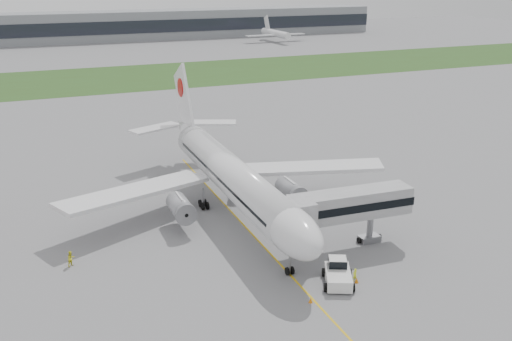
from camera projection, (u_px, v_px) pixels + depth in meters
name	position (u px, v px, depth m)	size (l,w,h in m)	color
ground	(242.00, 223.00, 77.31)	(600.00, 600.00, 0.00)	gray
apron_markings	(256.00, 238.00, 72.95)	(70.00, 70.00, 0.04)	gold
grass_strip	(108.00, 79.00, 182.13)	(600.00, 50.00, 0.02)	#2E4A1C
terminal_building	(72.00, 27.00, 275.81)	(320.00, 22.30, 14.00)	gray
airliner	(229.00, 173.00, 79.71)	(48.13, 53.95, 17.88)	silver
pushback_tug	(338.00, 273.00, 62.23)	(4.69, 5.47, 2.45)	silver
jet_bridge	(343.00, 207.00, 68.22)	(16.64, 4.74, 7.65)	#ABABAE
safety_cone_left	(311.00, 300.00, 58.63)	(0.42, 0.42, 0.58)	orange
safety_cone_right	(357.00, 280.00, 62.38)	(0.43, 0.43, 0.59)	orange
ground_crew_near	(355.00, 275.00, 62.59)	(0.56, 0.37, 1.53)	#E8FF2A
ground_crew_far	(71.00, 259.00, 65.74)	(0.92, 0.72, 1.89)	yellow
distant_aircraft_right	(275.00, 42.00, 278.64)	(30.57, 26.97, 11.69)	silver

